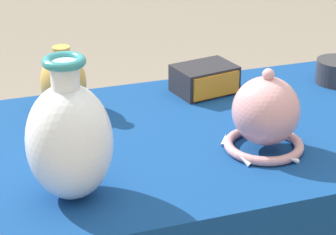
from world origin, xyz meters
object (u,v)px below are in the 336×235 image
object	(u,v)px
vase_tall_bulbous	(69,140)
vase_dome_bell	(265,116)
jar_round_ochre	(63,81)
mosaic_tile_box	(205,79)

from	to	relation	value
vase_tall_bulbous	vase_dome_bell	size ratio (longest dim) A/B	1.48
vase_tall_bulbous	jar_round_ochre	distance (m)	0.46
mosaic_tile_box	jar_round_ochre	distance (m)	0.40
vase_tall_bulbous	mosaic_tile_box	distance (m)	0.64
vase_dome_bell	vase_tall_bulbous	bearing A→B (deg)	-172.69
vase_tall_bulbous	mosaic_tile_box	xyz separation A→B (m)	(0.47, 0.43, -0.09)
vase_dome_bell	mosaic_tile_box	distance (m)	0.38
mosaic_tile_box	vase_dome_bell	bearing A→B (deg)	-100.84
vase_tall_bulbous	vase_dome_bell	world-z (taller)	vase_tall_bulbous
mosaic_tile_box	jar_round_ochre	xyz separation A→B (m)	(-0.40, 0.02, 0.04)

